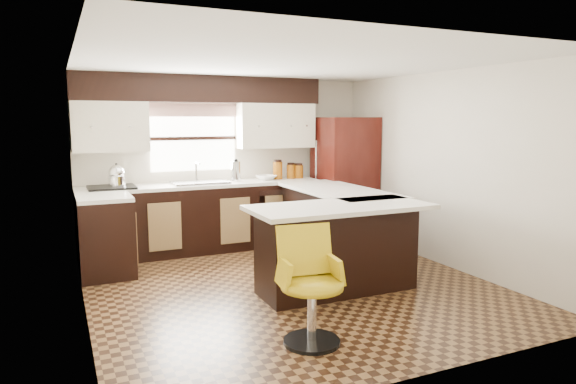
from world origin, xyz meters
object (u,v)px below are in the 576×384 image
refrigerator (344,179)px  bar_chair (312,287)px  peninsula_return (337,250)px  peninsula_long (335,228)px

refrigerator → bar_chair: refrigerator is taller
peninsula_return → refrigerator: refrigerator is taller
peninsula_long → refrigerator: bearing=54.4°
bar_chair → refrigerator: bearing=62.8°
peninsula_long → peninsula_return: bearing=-118.3°
peninsula_long → refrigerator: refrigerator is taller
peninsula_long → peninsula_return: size_ratio=1.18×
peninsula_long → bar_chair: bearing=-123.9°
peninsula_return → peninsula_long: bearing=61.7°
peninsula_long → peninsula_return: 1.11m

